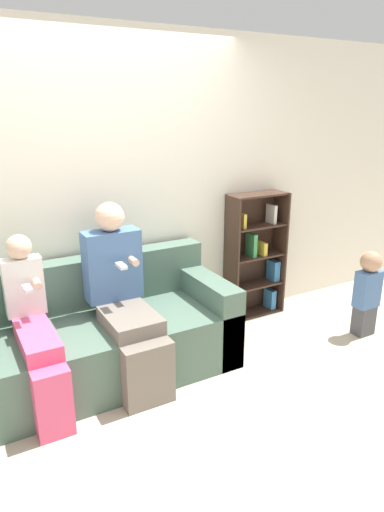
% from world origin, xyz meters
% --- Properties ---
extents(ground_plane, '(14.00, 14.00, 0.00)m').
position_xyz_m(ground_plane, '(0.00, 0.00, 0.00)').
color(ground_plane, beige).
extents(back_wall, '(10.00, 0.06, 2.55)m').
position_xyz_m(back_wall, '(0.00, 0.98, 1.27)').
color(back_wall, silver).
rests_on(back_wall, ground_plane).
extents(couch, '(2.03, 0.85, 0.85)m').
position_xyz_m(couch, '(-0.20, 0.52, 0.30)').
color(couch, '#4C6656').
rests_on(couch, ground_plane).
extents(adult_seated, '(0.41, 0.78, 1.31)m').
position_xyz_m(adult_seated, '(-0.02, 0.42, 0.68)').
color(adult_seated, '#70665B').
rests_on(adult_seated, ground_plane).
extents(child_seated, '(0.26, 0.79, 1.14)m').
position_xyz_m(child_seated, '(-0.65, 0.37, 0.57)').
color(child_seated, '#DB4C75').
rests_on(child_seated, ground_plane).
extents(toddler_standing, '(0.22, 0.18, 0.78)m').
position_xyz_m(toddler_standing, '(2.08, -0.01, 0.42)').
color(toddler_standing, '#47474C').
rests_on(toddler_standing, ground_plane).
extents(bookshelf, '(0.57, 0.24, 1.20)m').
position_xyz_m(bookshelf, '(1.50, 0.86, 0.59)').
color(bookshelf, '#3D281E').
rests_on(bookshelf, ground_plane).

